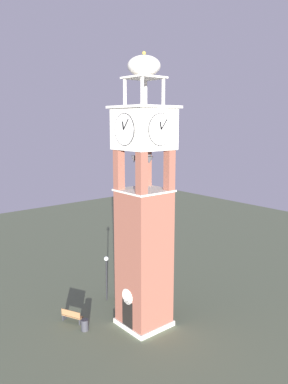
{
  "coord_description": "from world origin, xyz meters",
  "views": [
    {
      "loc": [
        19.33,
        -16.18,
        14.29
      ],
      "look_at": [
        0.0,
        0.0,
        9.62
      ],
      "focal_mm": 35.8,
      "sensor_mm": 36.0,
      "label": 1
    }
  ],
  "objects_px": {
    "clock_tower": "(144,219)",
    "park_bench": "(72,316)",
    "lamp_post": "(106,270)",
    "trash_bin": "(85,325)"
  },
  "relations": [
    {
      "from": "clock_tower",
      "to": "park_bench",
      "type": "relative_size",
      "value": 11.38
    },
    {
      "from": "park_bench",
      "to": "lamp_post",
      "type": "relative_size",
      "value": 0.44
    },
    {
      "from": "trash_bin",
      "to": "park_bench",
      "type": "bearing_deg",
      "value": -175.48
    },
    {
      "from": "park_bench",
      "to": "trash_bin",
      "type": "relative_size",
      "value": 2.05
    },
    {
      "from": "lamp_post",
      "to": "trash_bin",
      "type": "xyz_separation_m",
      "value": [
        2.83,
        -3.8,
        -2.18
      ]
    },
    {
      "from": "clock_tower",
      "to": "trash_bin",
      "type": "xyz_separation_m",
      "value": [
        -1.98,
        -3.7,
        -7.34
      ]
    },
    {
      "from": "lamp_post",
      "to": "clock_tower",
      "type": "bearing_deg",
      "value": -1.2
    },
    {
      "from": "trash_bin",
      "to": "lamp_post",
      "type": "bearing_deg",
      "value": 126.7
    },
    {
      "from": "park_bench",
      "to": "lamp_post",
      "type": "bearing_deg",
      "value": 108.01
    },
    {
      "from": "clock_tower",
      "to": "park_bench",
      "type": "xyz_separation_m",
      "value": [
        -3.54,
        -3.82,
        -7.26
      ]
    }
  ]
}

